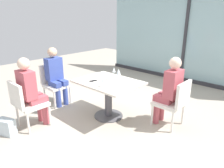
% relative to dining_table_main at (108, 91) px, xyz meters
% --- Properties ---
extents(ground_plane, '(12.00, 12.00, 0.00)m').
position_rel_dining_table_main_xyz_m(ground_plane, '(0.00, 0.00, -0.54)').
color(ground_plane, '#A89E8E').
extents(window_wall_backdrop, '(5.29, 0.10, 2.70)m').
position_rel_dining_table_main_xyz_m(window_wall_backdrop, '(0.00, 3.20, 0.67)').
color(window_wall_backdrop, '#92B7BC').
rests_on(window_wall_backdrop, ground_plane).
extents(dining_table_main, '(1.18, 0.90, 0.73)m').
position_rel_dining_table_main_xyz_m(dining_table_main, '(0.00, 0.00, 0.00)').
color(dining_table_main, silver).
rests_on(dining_table_main, ground_plane).
extents(chair_side_end, '(0.50, 0.46, 0.87)m').
position_rel_dining_table_main_xyz_m(chair_side_end, '(-1.37, -0.33, -0.04)').
color(chair_side_end, silver).
rests_on(chair_side_end, ground_plane).
extents(chair_front_left, '(0.46, 0.50, 0.87)m').
position_rel_dining_table_main_xyz_m(chair_front_left, '(-0.73, -1.27, -0.04)').
color(chair_front_left, silver).
rests_on(chair_front_left, ground_plane).
extents(chair_far_right, '(0.50, 0.46, 0.87)m').
position_rel_dining_table_main_xyz_m(chair_far_right, '(1.10, 0.50, -0.04)').
color(chair_far_right, silver).
rests_on(chair_far_right, ground_plane).
extents(person_side_end, '(0.39, 0.34, 1.26)m').
position_rel_dining_table_main_xyz_m(person_side_end, '(-1.26, -0.33, 0.16)').
color(person_side_end, '#384C9E').
rests_on(person_side_end, ground_plane).
extents(person_front_left, '(0.34, 0.39, 1.26)m').
position_rel_dining_table_main_xyz_m(person_front_left, '(-0.73, -1.16, 0.16)').
color(person_front_left, '#B24C56').
rests_on(person_front_left, ground_plane).
extents(person_far_right, '(0.39, 0.34, 1.26)m').
position_rel_dining_table_main_xyz_m(person_far_right, '(0.99, 0.50, 0.16)').
color(person_far_right, '#B24C56').
rests_on(person_far_right, ground_plane).
extents(wine_glass_0, '(0.07, 0.07, 0.18)m').
position_rel_dining_table_main_xyz_m(wine_glass_0, '(0.15, -0.28, 0.32)').
color(wine_glass_0, silver).
rests_on(wine_glass_0, dining_table_main).
extents(wine_glass_1, '(0.07, 0.07, 0.18)m').
position_rel_dining_table_main_xyz_m(wine_glass_1, '(0.06, 0.23, 0.32)').
color(wine_glass_1, silver).
rests_on(wine_glass_1, dining_table_main).
extents(wine_glass_2, '(0.07, 0.07, 0.18)m').
position_rel_dining_table_main_xyz_m(wine_glass_2, '(-0.01, 0.30, 0.32)').
color(wine_glass_2, silver).
rests_on(wine_glass_2, dining_table_main).
extents(wine_glass_3, '(0.07, 0.07, 0.18)m').
position_rel_dining_table_main_xyz_m(wine_glass_3, '(-0.14, 0.31, 0.32)').
color(wine_glass_3, silver).
rests_on(wine_glass_3, dining_table_main).
extents(coffee_cup, '(0.08, 0.08, 0.09)m').
position_rel_dining_table_main_xyz_m(coffee_cup, '(-0.06, 0.04, 0.24)').
color(coffee_cup, white).
rests_on(coffee_cup, dining_table_main).
extents(cell_phone_on_table, '(0.10, 0.16, 0.01)m').
position_rel_dining_table_main_xyz_m(cell_phone_on_table, '(-0.22, -0.19, 0.19)').
color(cell_phone_on_table, black).
rests_on(cell_phone_on_table, dining_table_main).
extents(handbag_0, '(0.32, 0.20, 0.28)m').
position_rel_dining_table_main_xyz_m(handbag_0, '(-1.20, -0.81, -0.40)').
color(handbag_0, silver).
rests_on(handbag_0, ground_plane).
extents(handbag_1, '(0.34, 0.26, 0.28)m').
position_rel_dining_table_main_xyz_m(handbag_1, '(-0.80, -1.63, -0.40)').
color(handbag_1, silver).
rests_on(handbag_1, ground_plane).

